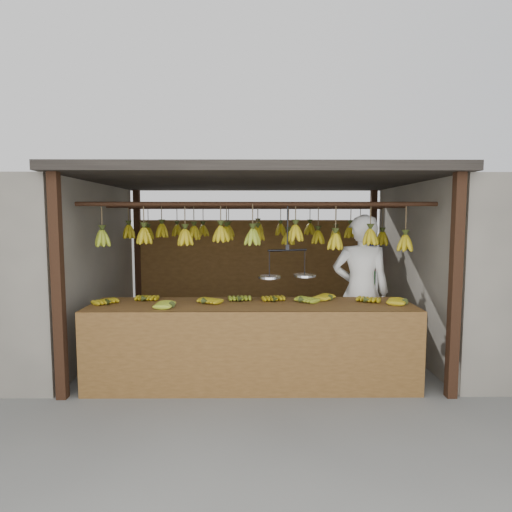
{
  "coord_description": "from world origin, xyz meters",
  "views": [
    {
      "loc": [
        -0.05,
        -5.75,
        1.87
      ],
      "look_at": [
        0.0,
        0.3,
        1.3
      ],
      "focal_mm": 30.0,
      "sensor_mm": 36.0,
      "label": 1
    }
  ],
  "objects": [
    {
      "name": "counter",
      "position": [
        -0.05,
        -1.23,
        0.71
      ],
      "size": [
        3.6,
        0.81,
        0.96
      ],
      "color": "brown",
      "rests_on": "ground"
    },
    {
      "name": "ground",
      "position": [
        0.0,
        0.0,
        0.0
      ],
      "size": [
        80.0,
        80.0,
        0.0
      ],
      "primitive_type": "plane",
      "color": "#5B5B57"
    },
    {
      "name": "bag_bundles",
      "position": [
        1.94,
        1.35,
        0.98
      ],
      "size": [
        0.08,
        0.26,
        1.16
      ],
      "color": "#1426BF",
      "rests_on": "ground"
    },
    {
      "name": "vendor",
      "position": [
        1.28,
        -0.6,
        0.94
      ],
      "size": [
        0.75,
        0.55,
        1.89
      ],
      "primitive_type": "imported",
      "rotation": [
        0.0,
        0.0,
        2.98
      ],
      "color": "white",
      "rests_on": "ground"
    },
    {
      "name": "stall",
      "position": [
        0.0,
        0.33,
        1.97
      ],
      "size": [
        4.3,
        3.3,
        2.4
      ],
      "color": "black",
      "rests_on": "ground"
    },
    {
      "name": "balance_scale",
      "position": [
        0.34,
        -1.0,
        1.24
      ],
      "size": [
        0.65,
        0.36,
        0.82
      ],
      "color": "black",
      "rests_on": "ground"
    },
    {
      "name": "hanging_bananas",
      "position": [
        0.0,
        0.01,
        1.63
      ],
      "size": [
        3.59,
        2.25,
        0.4
      ],
      "color": "#92A523",
      "rests_on": "ground"
    }
  ]
}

